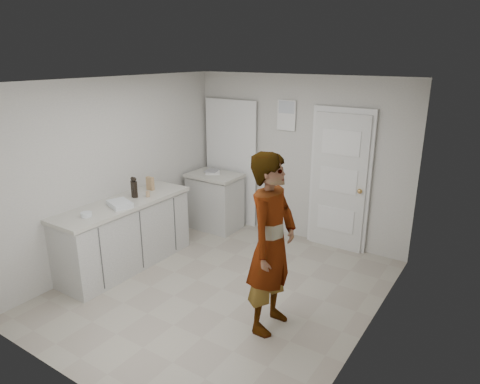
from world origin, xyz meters
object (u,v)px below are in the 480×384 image
Objects in this scene: oil_cruet_a at (135,188)px; oil_cruet_b at (133,187)px; person at (271,244)px; cake_mix_box at (150,183)px; egg_bowl at (86,214)px; spice_jar at (148,194)px; baking_dish at (120,204)px.

oil_cruet_b is (-0.03, 0.00, 0.00)m from oil_cruet_a.
person is 6.66× the size of oil_cruet_b.
person reaches higher than cake_mix_box.
cake_mix_box is 1.19m from egg_bowl.
spice_jar is 0.20× the size of baking_dish.
spice_jar is 0.19m from oil_cruet_a.
cake_mix_box is 0.66× the size of oil_cruet_b.
spice_jar is at bearing 76.09° from person.
oil_cruet_b is at bearing 109.64° from baking_dish.
spice_jar is 0.47m from baking_dish.
oil_cruet_a is at bearing -1.70° from oil_cruet_b.
oil_cruet_b reaches higher than spice_jar.
oil_cruet_b is 0.39m from baking_dish.
egg_bowl is at bearing 99.97° from person.
egg_bowl is (0.07, -0.83, -0.11)m from oil_cruet_b.
person reaches higher than oil_cruet_b.
spice_jar reaches higher than egg_bowl.
oil_cruet_a reaches higher than baking_dish.
person is 10.03× the size of cake_mix_box.
spice_jar is 0.28× the size of oil_cruet_b.
cake_mix_box is 0.66× the size of oil_cruet_a.
oil_cruet_a is (-0.12, -0.11, 0.09)m from spice_jar.
oil_cruet_b reaches higher than egg_bowl.
oil_cruet_b is at bearing -83.14° from cake_mix_box.
oil_cruet_a is at bearing 92.83° from egg_bowl.
cake_mix_box is 0.32m from spice_jar.
oil_cruet_b is (-2.33, 0.33, 0.11)m from person.
person reaches higher than spice_jar.
person is 4.78× the size of baking_dish.
person is at bearing 0.66° from baking_dish.
oil_cruet_a is 0.03m from oil_cruet_b.
person is at bearing -15.51° from cake_mix_box.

